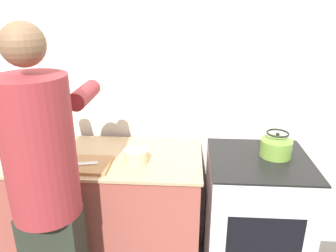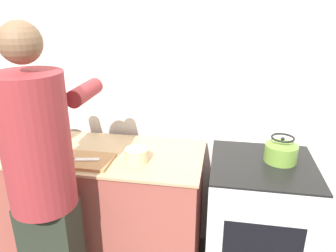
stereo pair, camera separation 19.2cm
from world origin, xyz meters
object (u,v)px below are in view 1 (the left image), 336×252
Objects in this scene: knife at (76,164)px; canister_jar at (45,136)px; bowl_prep at (9,162)px; kettle at (276,146)px; person at (47,190)px; oven at (254,218)px; cutting_board at (82,165)px.

canister_jar reaches higher than knife.
bowl_prep reaches higher than knife.
kettle is at bearing 8.56° from bowl_prep.
person is at bearing -155.42° from kettle.
oven is at bearing 24.35° from person.
person is 14.72× the size of bowl_prep.
canister_jar is (-0.32, 0.25, 0.07)m from cutting_board.
knife is 2.07× the size of bowl_prep.
bowl_prep is (-1.64, -0.25, -0.04)m from kettle.
kettle is at bearing -0.18° from knife.
oven is at bearing 7.20° from bowl_prep.
person reaches higher than bowl_prep.
cutting_board is 0.43m from bowl_prep.
person is 7.10× the size of knife.
cutting_board is 0.42m from canister_jar.
knife is 0.41m from canister_jar.
kettle reaches higher than cutting_board.
oven is at bearing -1.82° from knife.
cutting_board is 1.22m from kettle.
kettle is 1.65m from bowl_prep.
bowl_prep is at bearing -110.49° from canister_jar.
cutting_board is (0.06, 0.37, -0.05)m from person.
bowl_prep is at bearing -172.80° from oven.
bowl_prep is at bearing 138.54° from person.
canister_jar is at bearing 176.22° from oven.
person is 0.37m from cutting_board.
person is at bearing -66.67° from canister_jar.
canister_jar is at bearing 178.43° from kettle.
kettle is (1.20, 0.21, 0.06)m from cutting_board.
canister_jar is at bearing 126.64° from knife.
person is 10.79× the size of canister_jar.
knife is at bearing -169.44° from kettle.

